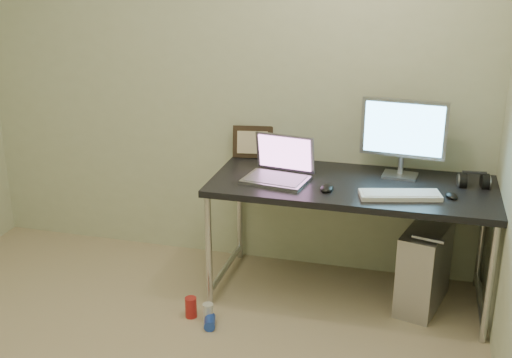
% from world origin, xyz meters
% --- Properties ---
extents(wall_back, '(3.50, 0.02, 2.50)m').
position_xyz_m(wall_back, '(0.00, 1.75, 1.25)').
color(wall_back, beige).
rests_on(wall_back, ground).
extents(desk, '(1.68, 0.73, 0.75)m').
position_xyz_m(desk, '(0.91, 1.38, 0.68)').
color(desk, black).
rests_on(desk, ground).
extents(tower_computer, '(0.33, 0.53, 0.54)m').
position_xyz_m(tower_computer, '(1.37, 1.38, 0.26)').
color(tower_computer, '#B6B5BA').
rests_on(tower_computer, ground).
extents(cable_a, '(0.01, 0.16, 0.69)m').
position_xyz_m(cable_a, '(1.32, 1.70, 0.40)').
color(cable_a, black).
rests_on(cable_a, ground).
extents(cable_b, '(0.02, 0.11, 0.71)m').
position_xyz_m(cable_b, '(1.41, 1.68, 0.38)').
color(cable_b, black).
rests_on(cable_b, ground).
extents(can_red, '(0.08, 0.08, 0.13)m').
position_xyz_m(can_red, '(0.05, 0.88, 0.06)').
color(can_red, red).
rests_on(can_red, ground).
extents(can_white, '(0.07, 0.07, 0.11)m').
position_xyz_m(can_white, '(0.17, 0.86, 0.06)').
color(can_white, silver).
rests_on(can_white, ground).
extents(can_blue, '(0.09, 0.13, 0.06)m').
position_xyz_m(can_blue, '(0.19, 0.80, 0.03)').
color(can_blue, blue).
rests_on(can_blue, ground).
extents(laptop, '(0.41, 0.36, 0.26)m').
position_xyz_m(laptop, '(0.47, 1.35, 0.81)').
color(laptop, '#9D9EA4').
rests_on(laptop, desk).
extents(monitor, '(0.51, 0.17, 0.48)m').
position_xyz_m(monitor, '(1.18, 1.58, 1.03)').
color(monitor, '#9D9EA4').
rests_on(monitor, desk).
extents(keyboard, '(0.47, 0.25, 0.03)m').
position_xyz_m(keyboard, '(1.20, 1.22, 0.76)').
color(keyboard, white).
rests_on(keyboard, desk).
extents(mouse_right, '(0.09, 0.11, 0.03)m').
position_xyz_m(mouse_right, '(1.48, 1.29, 0.77)').
color(mouse_right, black).
rests_on(mouse_right, desk).
extents(mouse_left, '(0.08, 0.12, 0.04)m').
position_xyz_m(mouse_left, '(0.78, 1.22, 0.77)').
color(mouse_left, black).
rests_on(mouse_left, desk).
extents(headphones, '(0.18, 0.11, 0.12)m').
position_xyz_m(headphones, '(1.60, 1.51, 0.78)').
color(headphones, black).
rests_on(headphones, desk).
extents(picture_frame, '(0.27, 0.12, 0.21)m').
position_xyz_m(picture_frame, '(0.21, 1.72, 0.86)').
color(picture_frame, black).
rests_on(picture_frame, desk).
extents(webcam, '(0.04, 0.03, 0.12)m').
position_xyz_m(webcam, '(0.48, 1.64, 0.84)').
color(webcam, silver).
rests_on(webcam, desk).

